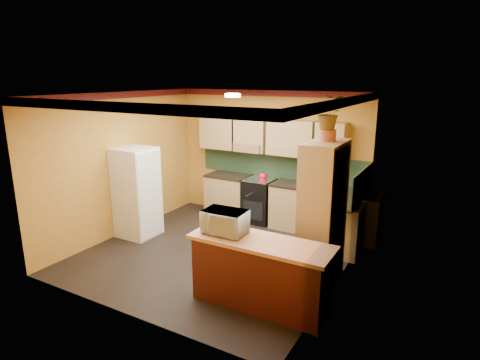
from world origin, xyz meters
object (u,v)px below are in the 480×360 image
(stove, at_px, (259,200))
(fridge, at_px, (137,192))
(base_cabinets_back, at_px, (287,206))
(microwave, at_px, (225,222))
(breakfast_bar, at_px, (260,275))
(pantry, at_px, (323,213))

(stove, xyz_separation_m, fridge, (-1.68, -1.81, 0.39))
(base_cabinets_back, relative_size, stove, 4.01)
(fridge, distance_m, microwave, 2.81)
(breakfast_bar, bearing_deg, microwave, 180.00)
(base_cabinets_back, xyz_separation_m, pantry, (1.29, -1.79, 0.61))
(pantry, bearing_deg, breakfast_bar, -113.32)
(stove, distance_m, fridge, 2.50)
(stove, bearing_deg, fridge, -132.86)
(pantry, height_order, breakfast_bar, pantry)
(fridge, bearing_deg, microwave, -22.13)
(base_cabinets_back, height_order, pantry, pantry)
(stove, height_order, breakfast_bar, stove)
(fridge, xyz_separation_m, pantry, (3.60, 0.02, 0.20))
(base_cabinets_back, bearing_deg, breakfast_bar, -73.85)
(base_cabinets_back, xyz_separation_m, stove, (-0.62, -0.00, 0.02))
(base_cabinets_back, bearing_deg, microwave, -84.20)
(stove, relative_size, fridge, 0.54)
(breakfast_bar, bearing_deg, base_cabinets_back, 106.15)
(fridge, relative_size, breakfast_bar, 0.94)
(microwave, bearing_deg, pantry, 44.51)
(base_cabinets_back, xyz_separation_m, fridge, (-2.31, -1.81, 0.41))
(breakfast_bar, distance_m, microwave, 0.84)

